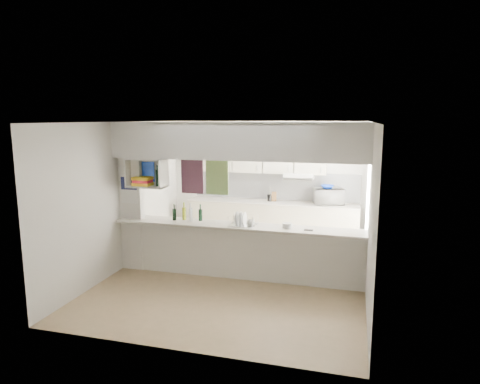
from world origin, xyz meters
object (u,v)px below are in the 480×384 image
(dish_rack, at_px, (243,220))
(wine_bottles, at_px, (187,214))
(bowl, at_px, (328,187))
(microwave, at_px, (329,196))

(dish_rack, height_order, wine_bottles, wine_bottles)
(bowl, bearing_deg, microwave, 29.64)
(bowl, relative_size, dish_rack, 0.60)
(dish_rack, bearing_deg, bowl, 63.89)
(microwave, bearing_deg, wine_bottles, 27.84)
(microwave, bearing_deg, dish_rack, 45.26)
(bowl, xyz_separation_m, wine_bottles, (-2.23, -2.07, -0.25))
(bowl, relative_size, wine_bottles, 0.53)
(bowl, distance_m, wine_bottles, 3.05)
(microwave, relative_size, bowl, 2.16)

